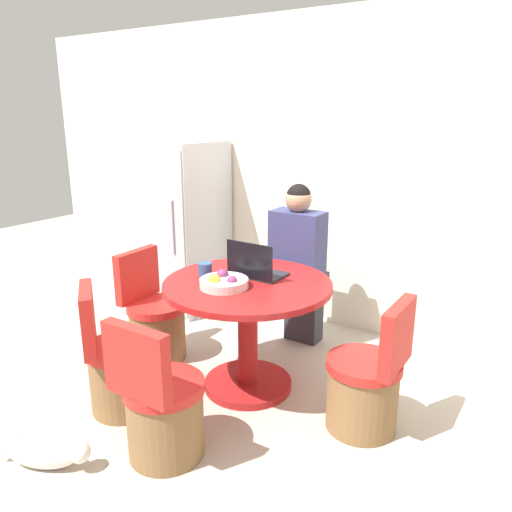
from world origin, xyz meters
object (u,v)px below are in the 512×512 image
at_px(dining_table, 248,316).
at_px(chair_near_camera, 162,412).
at_px(chair_left_side, 155,323).
at_px(refrigerator, 184,226).
at_px(fruit_bowl, 224,282).
at_px(cat, 46,453).
at_px(chair_near_left_corner, 120,369).
at_px(laptop, 256,269).
at_px(chair_right_side, 366,387).
at_px(person_seated, 300,260).

bearing_deg(dining_table, chair_near_camera, -89.36).
xyz_separation_m(chair_near_camera, chair_left_side, (-0.85, 0.82, 0.00)).
bearing_deg(refrigerator, dining_table, -34.63).
relative_size(fruit_bowl, cat, 0.61).
bearing_deg(fruit_bowl, chair_near_left_corner, -133.65).
bearing_deg(chair_near_camera, chair_near_left_corner, -19.99).
distance_m(refrigerator, fruit_bowl, 1.69).
xyz_separation_m(dining_table, laptop, (-0.01, 0.11, 0.29)).
bearing_deg(chair_near_camera, fruit_bowl, -83.93).
distance_m(chair_near_camera, laptop, 1.10).
bearing_deg(laptop, fruit_bowl, 78.16).
distance_m(fruit_bowl, cat, 1.35).
xyz_separation_m(chair_near_left_corner, cat, (0.08, -0.60, -0.19)).
bearing_deg(dining_table, cat, -109.61).
bearing_deg(refrigerator, chair_right_side, -23.12).
xyz_separation_m(refrigerator, fruit_bowl, (1.29, -1.10, 0.02)).
xyz_separation_m(chair_right_side, person_seated, (-0.87, 0.77, 0.44)).
xyz_separation_m(refrigerator, cat, (0.91, -2.19, -0.69)).
distance_m(chair_near_camera, cat, 0.64).
height_order(person_seated, laptop, person_seated).
relative_size(refrigerator, chair_near_left_corner, 1.89).
xyz_separation_m(chair_near_left_corner, person_seated, (0.50, 1.42, 0.44)).
xyz_separation_m(refrigerator, chair_near_left_corner, (0.82, -1.58, -0.51)).
bearing_deg(cat, chair_left_side, 83.15).
distance_m(chair_near_left_corner, chair_left_side, 0.70).
distance_m(chair_near_camera, chair_left_side, 1.18).
height_order(dining_table, person_seated, person_seated).
bearing_deg(cat, chair_right_side, 19.83).
bearing_deg(chair_near_camera, refrigerator, -53.07).
bearing_deg(refrigerator, chair_left_side, -61.54).
relative_size(chair_right_side, laptop, 2.37).
relative_size(refrigerator, laptop, 4.49).
relative_size(chair_near_camera, laptop, 2.37).
xyz_separation_m(chair_near_left_corner, chair_near_camera, (0.54, -0.19, 0.00)).
relative_size(chair_near_camera, cat, 1.66).
height_order(chair_near_left_corner, laptop, laptop).
bearing_deg(chair_left_side, chair_right_side, -90.66).
height_order(chair_near_camera, laptop, laptop).
xyz_separation_m(dining_table, person_seated, (-0.03, 0.77, 0.19)).
bearing_deg(cat, chair_near_left_corner, 73.52).
bearing_deg(fruit_bowl, laptop, 78.16).
bearing_deg(chair_near_left_corner, fruit_bowl, -94.32).
distance_m(chair_near_camera, chair_right_side, 1.18).
relative_size(dining_table, person_seated, 0.84).
relative_size(chair_near_left_corner, fruit_bowl, 2.71).
bearing_deg(laptop, chair_near_left_corner, 55.69).
xyz_separation_m(dining_table, chair_left_side, (-0.84, -0.02, -0.25)).
relative_size(dining_table, chair_left_side, 1.33).
height_order(dining_table, chair_near_left_corner, chair_near_left_corner).
bearing_deg(chair_near_camera, cat, 41.66).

